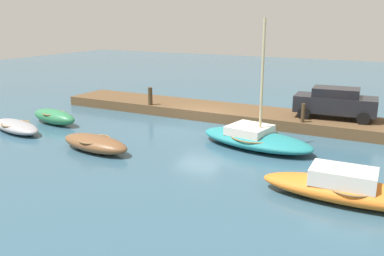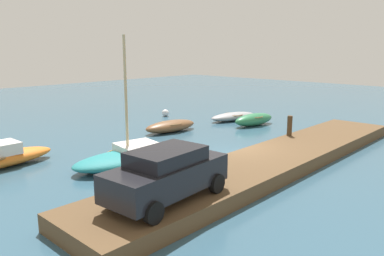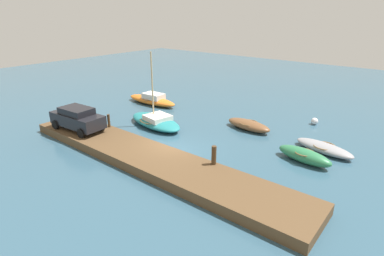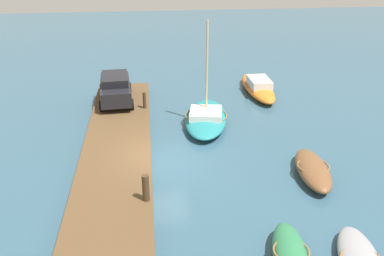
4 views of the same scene
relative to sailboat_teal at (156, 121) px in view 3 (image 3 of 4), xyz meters
The scene contains 11 objects.
ground_plane 5.05m from the sailboat_teal, 32.45° to the right, with size 84.00×84.00×0.00m, color #33566B.
dock_platform 6.39m from the sailboat_teal, 48.33° to the right, with size 20.29×3.25×0.59m, color brown.
sailboat_teal is the anchor object (origin of this frame).
rowboat_grey 12.41m from the sailboat_teal, 15.80° to the left, with size 4.08×2.16×0.59m.
rowboat_brown 7.27m from the sailboat_teal, 32.75° to the left, with size 3.84×1.75×0.72m.
rowboat_green 11.50m from the sailboat_teal, ahead, with size 3.54×1.66×0.83m.
motorboat_orange 6.24m from the sailboat_teal, 138.33° to the left, with size 5.83×1.78×1.10m.
mooring_post_west 3.71m from the sailboat_teal, 111.80° to the right, with size 0.19×0.19×0.97m, color #47331E.
mooring_post_mid_west 8.72m from the sailboat_teal, 23.00° to the right, with size 0.27×0.27×1.09m, color #47331E.
parked_car 5.83m from the sailboat_teal, 117.32° to the right, with size 4.28×2.19×1.64m.
marker_buoy 12.75m from the sailboat_teal, 40.50° to the left, with size 0.54×0.54×0.54m, color silver.
Camera 3 is at (12.53, -13.49, 8.63)m, focal length 29.06 mm.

